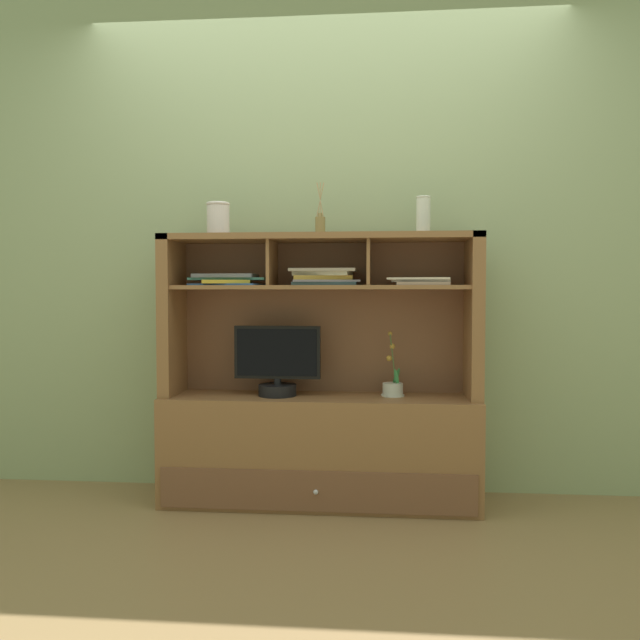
% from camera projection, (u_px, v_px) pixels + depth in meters
% --- Properties ---
extents(floor_plane, '(6.00, 6.00, 0.02)m').
position_uv_depth(floor_plane, '(320.00, 503.00, 3.24)').
color(floor_plane, olive).
rests_on(floor_plane, ground).
extents(back_wall, '(6.00, 0.02, 2.80)m').
position_uv_depth(back_wall, '(324.00, 226.00, 3.41)').
color(back_wall, '#99AD7D').
rests_on(back_wall, ground).
extents(media_console, '(1.56, 0.44, 1.34)m').
position_uv_depth(media_console, '(320.00, 420.00, 3.23)').
color(media_console, olive).
rests_on(media_console, ground).
extents(tv_monitor, '(0.43, 0.19, 0.35)m').
position_uv_depth(tv_monitor, '(277.00, 366.00, 3.20)').
color(tv_monitor, black).
rests_on(tv_monitor, media_console).
extents(potted_orchid, '(0.12, 0.12, 0.32)m').
position_uv_depth(potted_orchid, '(393.00, 387.00, 3.20)').
color(potted_orchid, silver).
rests_on(potted_orchid, media_console).
extents(magazine_stack_left, '(0.35, 0.26, 0.08)m').
position_uv_depth(magazine_stack_left, '(324.00, 277.00, 3.16)').
color(magazine_stack_left, '#293D43').
rests_on(magazine_stack_left, media_console).
extents(magazine_stack_centre, '(0.38, 0.26, 0.06)m').
position_uv_depth(magazine_stack_centre, '(227.00, 280.00, 3.21)').
color(magazine_stack_centre, '#294F8B').
rests_on(magazine_stack_centre, media_console).
extents(magazine_stack_right, '(0.32, 0.25, 0.04)m').
position_uv_depth(magazine_stack_right, '(421.00, 281.00, 3.12)').
color(magazine_stack_right, gray).
rests_on(magazine_stack_right, media_console).
extents(diffuser_bottle, '(0.05, 0.05, 0.26)m').
position_uv_depth(diffuser_bottle, '(320.00, 225.00, 3.19)').
color(diffuser_bottle, olive).
rests_on(diffuser_bottle, media_console).
extents(ceramic_vase, '(0.12, 0.12, 0.16)m').
position_uv_depth(ceramic_vase, '(218.00, 219.00, 3.20)').
color(ceramic_vase, silver).
rests_on(ceramic_vase, media_console).
extents(accent_vase, '(0.07, 0.07, 0.19)m').
position_uv_depth(accent_vase, '(423.00, 215.00, 3.16)').
color(accent_vase, silver).
rests_on(accent_vase, media_console).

